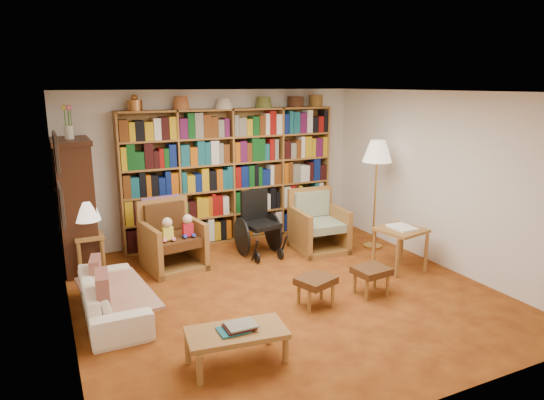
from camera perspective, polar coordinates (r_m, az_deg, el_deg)
floor at (r=6.30m, az=1.37°, el=-10.75°), size 5.00×5.00×0.00m
ceiling at (r=5.75m, az=1.51°, el=12.61°), size 5.00×5.00×0.00m
wall_back at (r=8.17m, az=-6.55°, el=3.99°), size 5.00×0.00×5.00m
wall_front at (r=3.93m, az=18.29°, el=-7.15°), size 5.00×0.00×5.00m
wall_left at (r=5.29m, az=-23.48°, el=-2.30°), size 0.00×5.00×5.00m
wall_right at (r=7.36m, az=19.09°, el=2.28°), size 0.00×5.00×5.00m
bookshelf at (r=8.09m, az=-4.79°, el=3.37°), size 3.60×0.30×2.42m
curio_cabinet at (r=7.32m, az=-22.07°, el=-0.41°), size 0.50×0.95×2.40m
framed_pictures at (r=5.51m, az=-23.76°, el=2.26°), size 0.03×0.52×0.97m
sofa at (r=5.90m, az=-18.23°, el=-10.76°), size 1.59×0.63×0.46m
sofa_throw at (r=5.88m, az=-17.79°, el=-10.09°), size 0.83×1.37×0.04m
cushion_left at (r=6.13m, az=-20.04°, el=-7.77°), size 0.17×0.36×0.35m
cushion_right at (r=5.49m, az=-19.26°, el=-10.26°), size 0.17×0.42×0.41m
side_table_lamp at (r=7.12m, az=-20.64°, el=-5.14°), size 0.38×0.38×0.58m
table_lamp at (r=6.98m, az=-20.98°, el=-1.30°), size 0.36×0.36×0.49m
armchair_leather at (r=7.17m, az=-11.77°, el=-4.56°), size 0.89×0.92×0.98m
armchair_sage at (r=7.79m, az=5.18°, el=-3.14°), size 0.82×0.85×0.95m
wheelchair at (r=7.52m, az=-1.65°, el=-3.00°), size 0.57×0.79×0.99m
floor_lamp at (r=7.75m, az=12.28°, el=5.12°), size 0.46×0.46×1.74m
side_table_papers at (r=7.11m, az=14.90°, el=-3.95°), size 0.69×0.69×0.63m
footstool_a at (r=5.85m, az=5.18°, el=-9.66°), size 0.52×0.48×0.36m
footstool_b at (r=6.25m, az=11.64°, el=-8.36°), size 0.45×0.39×0.36m
coffee_table at (r=4.74m, az=-4.20°, el=-15.50°), size 0.99×0.58×0.39m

